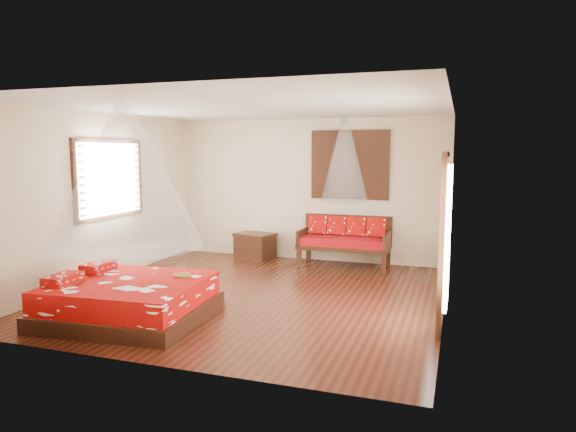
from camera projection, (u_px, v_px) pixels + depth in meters
The scene contains 10 objects.
room at pixel (255, 203), 7.62m from camera, with size 5.54×5.54×2.84m.
bed at pixel (128, 299), 6.66m from camera, with size 2.06×1.89×0.63m.
daybed at pixel (345, 239), 9.70m from camera, with size 1.69×0.75×0.94m.
storage_chest at pixel (255, 246), 10.39m from camera, with size 0.87×0.72×0.52m.
shutter_panel at pixel (350, 165), 9.84m from camera, with size 1.52×0.06×1.32m.
window_left at pixel (110, 179), 8.64m from camera, with size 0.10×1.74×1.34m.
glazed_door at pixel (443, 242), 6.24m from camera, with size 0.08×1.02×2.16m.
wine_tray at pixel (182, 273), 6.85m from camera, with size 0.24×0.24×0.20m.
mosquito_net_main at pixel (125, 176), 6.45m from camera, with size 1.95×1.95×1.80m, color silver.
mosquito_net_daybed at pixel (345, 160), 9.39m from camera, with size 0.87×0.87×1.50m, color silver.
Camera 1 is at (2.90, -7.03, 2.16)m, focal length 32.00 mm.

